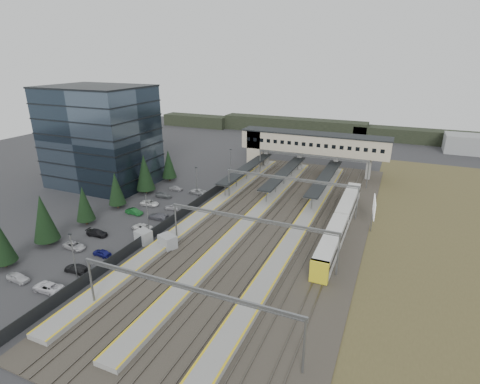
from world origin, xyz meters
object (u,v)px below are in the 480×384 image
at_px(relay_cabin_far, 144,237).
at_px(train, 340,223).
at_px(office_building, 101,136).
at_px(relay_cabin_near, 168,242).
at_px(billboard, 374,208).
at_px(footbridge, 303,144).

xyz_separation_m(relay_cabin_far, train, (30.95, 18.06, 0.77)).
height_order(office_building, relay_cabin_near, office_building).
distance_m(relay_cabin_near, relay_cabin_far, 5.02).
height_order(relay_cabin_far, train, train).
bearing_deg(billboard, train, -135.04).
distance_m(office_building, billboard, 65.85).
distance_m(relay_cabin_far, billboard, 43.21).
relative_size(relay_cabin_near, relay_cabin_far, 1.19).
distance_m(office_building, train, 61.06).
relative_size(office_building, relay_cabin_near, 6.89).
bearing_deg(footbridge, relay_cabin_far, -105.48).
relative_size(relay_cabin_near, billboard, 0.55).
xyz_separation_m(train, billboard, (5.31, 5.30, 1.81)).
relative_size(train, billboard, 5.90).
bearing_deg(office_building, footbridge, 34.47).
bearing_deg(office_building, billboard, 0.39).
height_order(relay_cabin_far, footbridge, footbridge).
height_order(train, billboard, billboard).
distance_m(train, billboard, 7.72).
distance_m(office_building, footbridge, 53.18).
bearing_deg(footbridge, billboard, -53.83).
bearing_deg(relay_cabin_far, relay_cabin_near, 0.07).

